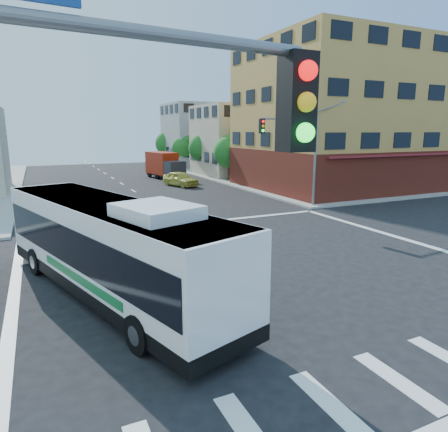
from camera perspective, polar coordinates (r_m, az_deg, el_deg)
name	(u,v)px	position (r m, az deg, el deg)	size (l,w,h in m)	color
ground	(263,270)	(17.19, 5.62, -7.70)	(120.00, 120.00, 0.00)	black
sidewalk_ne	(343,168)	(65.55, 16.63, 6.63)	(50.00, 50.00, 0.15)	#99968E
corner_building_ne	(342,130)	(42.98, 16.56, 11.76)	(18.10, 15.44, 14.00)	#BA8F43
building_east_near	(244,140)	(54.14, 2.94, 10.75)	(12.06, 10.06, 9.00)	#BBAE8F
building_east_far	(205,135)	(66.83, -2.78, 11.45)	(12.06, 10.06, 10.00)	#969691
signal_mast_ne	(298,142)	(30.05, 10.57, 10.35)	(7.91, 1.13, 8.07)	slate
street_tree_a	(230,150)	(46.48, 0.85, 9.40)	(3.60, 3.60, 5.53)	#352113
street_tree_b	(204,146)	(53.79, -2.92, 9.94)	(3.80, 3.80, 5.79)	#352113
street_tree_c	(184,146)	(61.28, -5.77, 9.89)	(3.40, 3.40, 5.29)	#352113
street_tree_d	(168,142)	(68.86, -8.02, 10.43)	(4.00, 4.00, 6.03)	#352113
transit_bus	(109,246)	(14.62, -16.12, -4.16)	(6.40, 12.91, 3.76)	black
box_truck	(165,166)	(49.47, -8.45, 7.07)	(3.24, 7.32, 3.18)	#27262C
parked_car	(181,179)	(42.73, -6.22, 5.31)	(1.84, 4.58, 1.56)	gold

